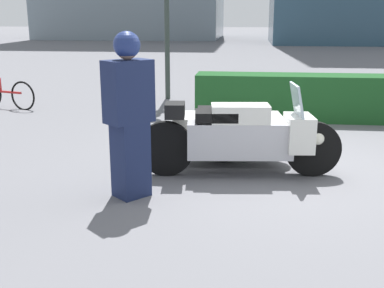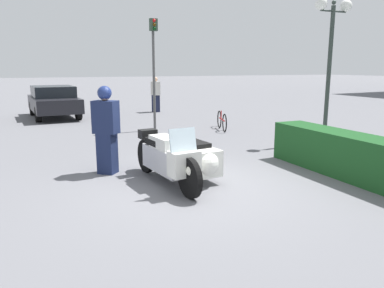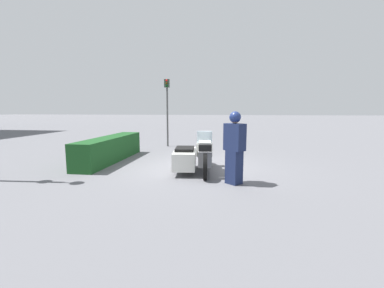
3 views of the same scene
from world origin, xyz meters
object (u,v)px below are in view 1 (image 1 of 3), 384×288
object	(u,v)px
officer_rider	(129,112)
hedge_bush_curbside	(302,97)
bicycle_parked	(6,94)
police_motorcycle	(240,133)

from	to	relation	value
officer_rider	hedge_bush_curbside	xyz separation A→B (m)	(2.32, 4.42, -0.53)
hedge_bush_curbside	bicycle_parked	size ratio (longest dim) A/B	2.71
bicycle_parked	officer_rider	bearing A→B (deg)	-33.80
police_motorcycle	bicycle_parked	size ratio (longest dim) A/B	1.69
officer_rider	hedge_bush_curbside	world-z (taller)	officer_rider
police_motorcycle	bicycle_parked	world-z (taller)	police_motorcycle
police_motorcycle	officer_rider	world-z (taller)	officer_rider
hedge_bush_curbside	officer_rider	bearing A→B (deg)	-117.65
police_motorcycle	hedge_bush_curbside	xyz separation A→B (m)	(1.13, 3.23, -0.04)
police_motorcycle	officer_rider	bearing A→B (deg)	-140.99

